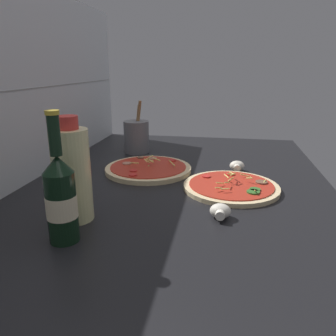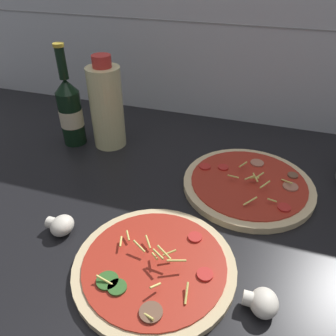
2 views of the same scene
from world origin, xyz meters
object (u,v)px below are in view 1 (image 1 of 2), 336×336
at_px(beer_bottle, 61,198).
at_px(mushroom_right, 237,166).
at_px(pizza_near, 231,187).
at_px(pizza_far, 148,169).
at_px(oil_bottle, 72,174).
at_px(utensil_crock, 136,136).
at_px(mushroom_left, 220,211).

height_order(beer_bottle, mushroom_right, beer_bottle).
bearing_deg(pizza_near, beer_bottle, 136.45).
xyz_separation_m(pizza_far, oil_bottle, (-0.38, 0.08, 0.10)).
relative_size(pizza_near, pizza_far, 0.95).
xyz_separation_m(oil_bottle, utensil_crock, (0.62, 0.02, -0.04)).
bearing_deg(oil_bottle, mushroom_right, -41.06).
height_order(pizza_near, utensil_crock, utensil_crock).
bearing_deg(pizza_far, beer_bottle, 172.67).
relative_size(pizza_far, mushroom_right, 5.54).
bearing_deg(oil_bottle, utensil_crock, 2.05).
bearing_deg(utensil_crock, oil_bottle, -177.95).
bearing_deg(oil_bottle, pizza_near, -54.29).
bearing_deg(mushroom_left, oil_bottle, 100.39).
height_order(pizza_far, mushroom_right, pizza_far).
relative_size(pizza_near, beer_bottle, 1.04).
distance_m(beer_bottle, mushroom_left, 0.35).
bearing_deg(mushroom_right, pizza_far, 100.24).
distance_m(pizza_far, beer_bottle, 0.49).
xyz_separation_m(pizza_near, pizza_far, (0.12, 0.27, 0.00)).
bearing_deg(oil_bottle, pizza_far, -12.33).
xyz_separation_m(oil_bottle, mushroom_left, (0.06, -0.33, -0.09)).
bearing_deg(pizza_far, utensil_crock, 23.54).
distance_m(mushroom_right, utensil_crock, 0.44).
xyz_separation_m(pizza_far, utensil_crock, (0.24, 0.11, 0.06)).
bearing_deg(beer_bottle, pizza_near, -43.55).
bearing_deg(beer_bottle, oil_bottle, 12.80).
distance_m(beer_bottle, oil_bottle, 0.10).
bearing_deg(beer_bottle, pizza_far, -7.33).
xyz_separation_m(beer_bottle, mushroom_left, (0.16, -0.31, -0.08)).
height_order(oil_bottle, utensil_crock, oil_bottle).
distance_m(oil_bottle, mushroom_left, 0.35).
relative_size(pizza_near, utensil_crock, 1.31).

